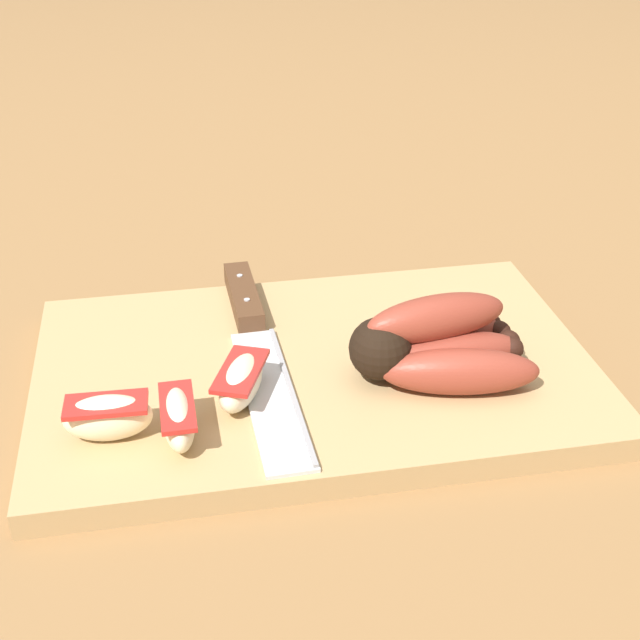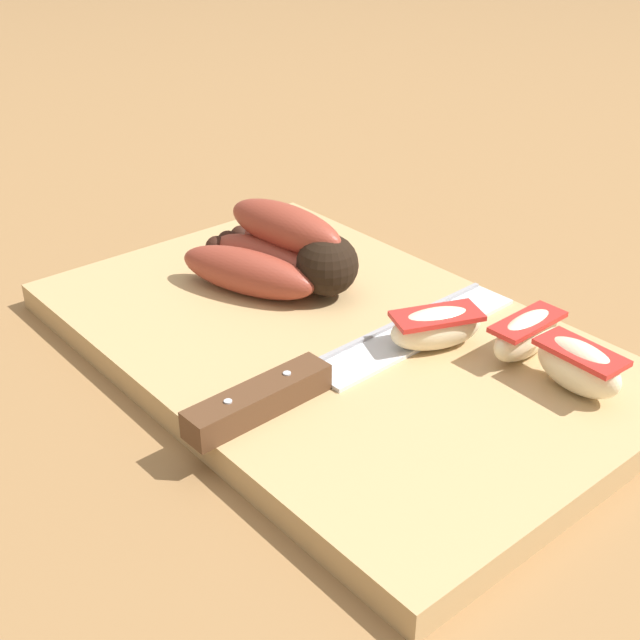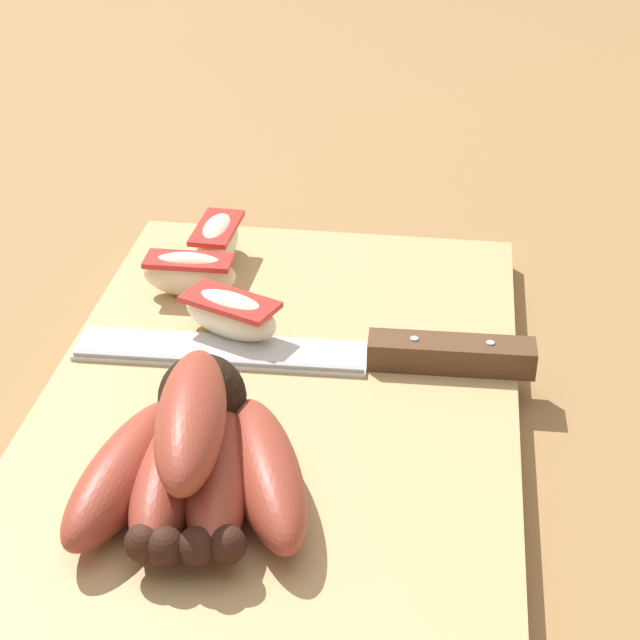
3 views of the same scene
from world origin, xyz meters
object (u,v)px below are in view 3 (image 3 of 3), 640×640
(apple_wedge_middle, at_px, (217,241))
(apple_wedge_far, at_px, (231,314))
(chefs_knife, at_px, (370,353))
(apple_wedge_near, at_px, (189,273))
(banana_bunch, at_px, (194,455))

(apple_wedge_middle, xyz_separation_m, apple_wedge_far, (0.09, 0.03, -0.00))
(chefs_knife, relative_size, apple_wedge_near, 4.45)
(apple_wedge_far, bearing_deg, apple_wedge_middle, -162.75)
(apple_wedge_middle, height_order, apple_wedge_far, apple_wedge_middle)
(chefs_knife, bearing_deg, banana_bunch, -30.55)
(banana_bunch, bearing_deg, apple_wedge_middle, -170.19)
(chefs_knife, bearing_deg, apple_wedge_near, -117.07)
(apple_wedge_far, bearing_deg, apple_wedge_near, -140.93)
(apple_wedge_near, xyz_separation_m, apple_wedge_middle, (-0.05, 0.01, 0.00))
(chefs_knife, height_order, apple_wedge_near, apple_wedge_near)
(banana_bunch, distance_m, apple_wedge_middle, 0.25)
(apple_wedge_middle, bearing_deg, chefs_knife, 46.64)
(banana_bunch, relative_size, apple_wedge_middle, 2.24)
(apple_wedge_far, bearing_deg, banana_bunch, 4.93)
(apple_wedge_near, relative_size, apple_wedge_far, 0.89)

